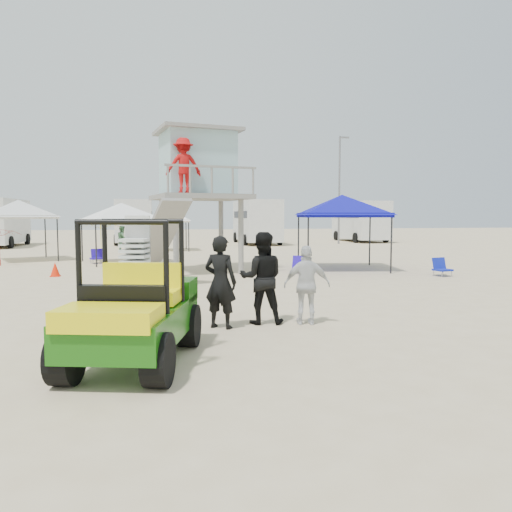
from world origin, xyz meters
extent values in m
plane|color=beige|center=(0.00, 0.00, 0.00)|extent=(140.00, 140.00, 0.00)
cube|color=#17580D|center=(-1.83, 0.27, 0.59)|extent=(1.98, 2.94, 0.47)
cube|color=yellow|center=(-1.83, 0.27, 0.88)|extent=(1.38, 1.04, 0.26)
cylinder|color=black|center=(-2.42, -0.70, 0.34)|extent=(0.47, 0.74, 0.69)
cube|color=black|center=(-1.83, 2.57, 0.43)|extent=(1.59, 1.97, 0.11)
cylinder|color=black|center=(-2.33, 2.57, 0.23)|extent=(0.29, 0.49, 0.45)
imported|color=black|center=(-0.33, 2.27, 0.88)|extent=(0.77, 0.70, 1.76)
imported|color=black|center=(0.52, 2.52, 0.90)|extent=(0.99, 0.84, 1.81)
imported|color=silver|center=(1.37, 2.27, 0.77)|extent=(0.96, 0.53, 1.55)
cylinder|color=gray|center=(-1.06, 10.63, 1.36)|extent=(0.20, 0.20, 2.72)
cube|color=gray|center=(0.14, 11.83, 2.81)|extent=(3.79, 3.79, 0.17)
cube|color=#99C0C6|center=(0.14, 12.15, 4.08)|extent=(2.85, 2.58, 2.28)
imported|color=#B20F0F|center=(-0.73, 10.74, 3.85)|extent=(1.23, 0.71, 1.91)
cylinder|color=black|center=(4.18, 10.14, 1.10)|extent=(0.06, 0.06, 2.19)
pyramid|color=#0E0E9B|center=(5.71, 11.67, 2.94)|extent=(3.72, 3.72, 0.80)
cube|color=#0E0E9B|center=(5.71, 11.67, 2.14)|extent=(3.72, 3.72, 0.18)
cylinder|color=black|center=(-4.47, 14.85, 0.97)|extent=(0.06, 0.06, 1.95)
pyramid|color=white|center=(-3.00, 16.32, 2.70)|extent=(3.93, 3.93, 0.80)
cube|color=white|center=(-3.00, 16.32, 1.90)|extent=(3.93, 3.93, 0.18)
pyramid|color=silver|center=(-7.81, 18.27, 2.86)|extent=(3.90, 3.90, 0.80)
cube|color=silver|center=(-7.81, 18.27, 2.06)|extent=(3.90, 3.90, 0.18)
cylinder|color=black|center=(-2.05, 22.59, 0.93)|extent=(0.06, 0.06, 1.86)
pyramid|color=white|center=(-0.82, 23.82, 2.61)|extent=(2.62, 2.62, 0.80)
cube|color=white|center=(-0.82, 23.82, 1.81)|extent=(2.62, 2.62, 0.18)
imported|color=yellow|center=(-4.39, 21.29, 0.92)|extent=(2.86, 2.86, 1.85)
cone|color=#E84207|center=(-2.52, 8.99, 0.25)|extent=(0.34, 0.34, 0.50)
cone|color=#F72407|center=(-4.98, 11.39, 0.25)|extent=(0.34, 0.34, 0.50)
cube|color=#220EA1|center=(-4.09, 16.07, 0.22)|extent=(0.68, 0.65, 0.06)
cube|color=#220EA1|center=(-4.09, 16.31, 0.42)|extent=(0.57, 0.34, 0.44)
cylinder|color=#B2B2B7|center=(-4.31, 15.87, 0.10)|extent=(0.03, 0.03, 0.20)
cube|color=#0F1EA8|center=(8.37, 8.78, 0.22)|extent=(0.64, 0.61, 0.06)
cube|color=#0F1EA8|center=(8.37, 9.02, 0.42)|extent=(0.56, 0.29, 0.44)
cylinder|color=#B2B2B7|center=(8.15, 8.58, 0.10)|extent=(0.03, 0.03, 0.20)
cube|color=#2410B5|center=(3.72, 10.55, 0.22)|extent=(0.73, 0.72, 0.06)
cube|color=#2410B5|center=(3.72, 10.79, 0.42)|extent=(0.55, 0.44, 0.44)
cylinder|color=#B2B2B7|center=(3.50, 10.35, 0.10)|extent=(0.03, 0.03, 0.20)
cube|color=silver|center=(-3.00, 31.50, 1.75)|extent=(2.50, 6.50, 3.00)
cube|color=black|center=(-3.00, 31.50, 2.20)|extent=(2.54, 5.20, 0.50)
cylinder|color=black|center=(-4.25, 29.42, 0.40)|extent=(0.25, 0.80, 0.80)
cube|color=silver|center=(6.00, 30.00, 1.75)|extent=(2.50, 7.00, 3.00)
cube|color=black|center=(6.00, 30.00, 2.20)|extent=(2.54, 5.60, 0.50)
cylinder|color=black|center=(4.75, 27.76, 0.40)|extent=(0.25, 0.80, 0.80)
cube|color=silver|center=(15.00, 31.50, 1.75)|extent=(2.50, 6.60, 3.00)
cube|color=black|center=(15.00, 31.50, 2.20)|extent=(2.54, 5.28, 0.50)
cylinder|color=black|center=(13.75, 29.39, 0.40)|extent=(0.25, 0.80, 0.80)
cylinder|color=slate|center=(3.00, 27.00, 4.00)|extent=(0.14, 0.14, 8.00)
cylinder|color=slate|center=(12.00, 28.50, 4.00)|extent=(0.14, 0.14, 8.00)
imported|color=gold|center=(7.02, 29.98, 0.89)|extent=(0.54, 0.72, 1.78)
imported|color=#45734B|center=(-3.39, 22.90, 0.77)|extent=(0.62, 0.78, 1.55)
camera|label=1|loc=(-1.52, -6.99, 2.13)|focal=35.00mm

